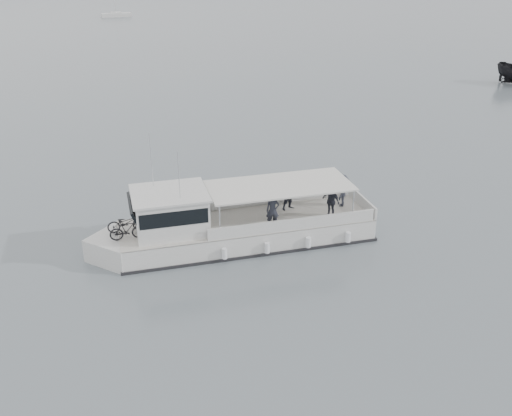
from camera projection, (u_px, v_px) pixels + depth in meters
ground at (270, 199)px, 31.29m from camera, size 1400.00×1400.00×0.00m
tour_boat at (223, 227)px, 26.21m from camera, size 13.19×6.65×5.58m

